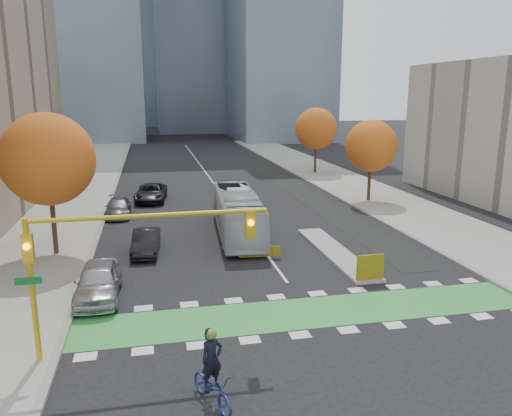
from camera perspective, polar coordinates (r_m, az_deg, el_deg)
name	(u,v)px	position (r m, az deg, el deg)	size (l,w,h in m)	color
ground	(321,328)	(20.76, 7.44, -13.44)	(300.00, 300.00, 0.00)	black
sidewalk_west	(54,222)	(39.23, -22.09, -1.47)	(7.00, 120.00, 0.15)	gray
sidewalk_east	(395,205)	(43.40, 15.59, 0.33)	(7.00, 120.00, 0.15)	gray
curb_west	(104,219)	(38.75, -16.99, -1.25)	(0.30, 120.00, 0.16)	gray
curb_east	(356,207)	(41.91, 11.34, 0.12)	(0.30, 120.00, 0.16)	gray
bike_crossing	(309,312)	(22.03, 6.13, -11.76)	(20.00, 3.00, 0.01)	green
centre_line	(207,174)	(58.57, -5.59, 3.84)	(0.15, 70.00, 0.01)	silver
bike_lane_paint	(293,187)	(50.32, 4.24, 2.38)	(2.50, 50.00, 0.01)	black
median_island	(335,252)	(29.87, 9.01, -4.98)	(1.60, 10.00, 0.16)	gray
hazard_board	(370,267)	(25.46, 12.92, -6.63)	(1.40, 0.12, 1.30)	yellow
tree_west	(48,159)	(30.23, -22.69, 5.16)	(5.20, 5.20, 8.22)	#332114
tree_east_near	(371,146)	(43.77, 13.01, 6.93)	(4.40, 4.40, 7.08)	#332114
tree_east_far	(316,129)	(58.75, 6.88, 8.98)	(4.80, 4.80, 7.65)	#332114
traffic_signal_west	(109,248)	(17.81, -16.48, -4.42)	(8.53, 0.56, 5.20)	#BF9914
cyclist	(212,380)	(15.81, -5.03, -19.00)	(1.55, 2.27, 2.49)	navy
bus	(238,213)	(32.91, -2.10, -0.58)	(2.52, 10.78, 3.00)	silver
parked_car_a	(98,281)	(24.13, -17.60, -7.99)	(1.93, 4.79, 1.63)	#A8A8AD
parked_car_b	(146,242)	(30.03, -12.47, -3.81)	(1.46, 4.20, 1.38)	black
parked_car_c	(118,208)	(39.70, -15.47, 0.05)	(1.85, 4.56, 1.32)	#4E4E53
parked_car_d	(151,193)	(44.49, -11.92, 1.72)	(2.49, 5.41, 1.50)	black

